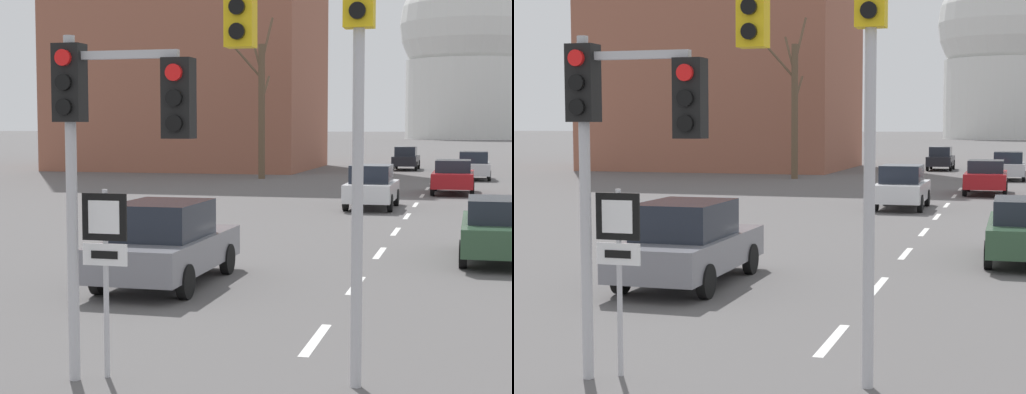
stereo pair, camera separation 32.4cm
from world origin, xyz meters
The scene contains 22 objects.
lane_stripe_1 centered at (0.00, 8.64, 0.00)m, with size 0.16×2.00×0.01m, color silver.
lane_stripe_2 centered at (0.00, 13.14, 0.00)m, with size 0.16×2.00×0.01m, color silver.
lane_stripe_3 centered at (0.00, 17.64, 0.00)m, with size 0.16×2.00×0.01m, color silver.
lane_stripe_4 centered at (0.00, 22.14, 0.00)m, with size 0.16×2.00×0.01m, color silver.
lane_stripe_5 centered at (0.00, 26.64, 0.00)m, with size 0.16×2.00×0.01m, color silver.
lane_stripe_6 centered at (0.00, 31.14, 0.00)m, with size 0.16×2.00×0.01m, color silver.
lane_stripe_7 centered at (0.00, 35.64, 0.00)m, with size 0.16×2.00×0.01m, color silver.
lane_stripe_8 centered at (0.00, 40.14, 0.00)m, with size 0.16×2.00×0.01m, color silver.
lane_stripe_9 centered at (0.00, 44.64, 0.00)m, with size 0.16×2.00×0.01m, color silver.
lane_stripe_10 centered at (0.00, 49.14, 0.00)m, with size 0.16×2.00×0.01m, color silver.
lane_stripe_11 centered at (0.00, 53.64, 0.00)m, with size 0.16×2.00×0.01m, color silver.
traffic_signal_near_left centered at (-2.09, 5.88, 3.26)m, with size 1.78×0.34×4.33m.
traffic_signal_centre_tall centered at (0.40, 6.47, 4.12)m, with size 1.83×0.34×5.44m.
route_sign_post centered at (-2.25, 6.09, 1.65)m, with size 0.60×0.08×2.42m.
sedan_near_left centered at (-1.55, 29.18, 0.85)m, with size 1.84×4.18×1.69m.
sedan_near_right centered at (1.33, 37.17, 0.83)m, with size 1.94×4.56×1.60m.
sedan_mid_centre centered at (-3.75, 12.33, 0.85)m, with size 1.91×4.48×1.70m.
sedan_far_left centered at (-2.47, 58.25, 0.84)m, with size 1.79×4.48×1.68m.
sedan_far_right centered at (2.91, 17.14, 0.78)m, with size 1.87×4.35×1.51m.
sedan_distant_centre centered at (2.24, 48.09, 0.82)m, with size 1.95×4.20×1.66m.
bare_tree_left_near centered at (-10.14, 46.00, 4.48)m, with size 2.27×2.60×9.75m.
capitol_dome centered at (0.00, 196.06, 20.32)m, with size 29.53×29.53×41.71m.
Camera 1 is at (2.25, -3.83, 3.23)m, focal length 60.00 mm.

